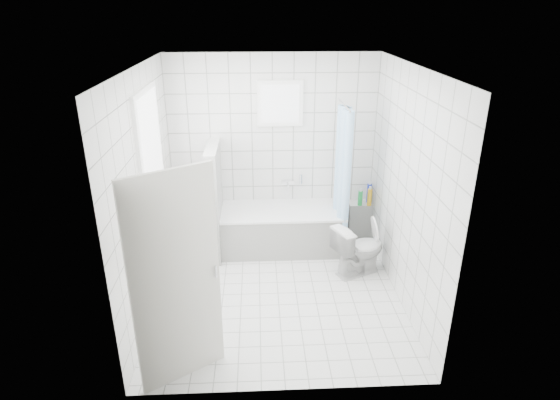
{
  "coord_description": "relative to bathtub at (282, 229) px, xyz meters",
  "views": [
    {
      "loc": [
        -0.21,
        -4.66,
        3.17
      ],
      "look_at": [
        0.04,
        0.35,
        1.05
      ],
      "focal_mm": 30.0,
      "sensor_mm": 36.0,
      "label": 1
    }
  ],
  "objects": [
    {
      "name": "toilet",
      "position": [
        0.92,
        -0.71,
        0.05
      ],
      "size": [
        0.75,
        0.61,
        0.67
      ],
      "primitive_type": "imported",
      "rotation": [
        0.0,
        0.0,
        1.99
      ],
      "color": "silver",
      "rests_on": "ground"
    },
    {
      "name": "sill_bottles",
      "position": [
        -1.41,
        -0.9,
        0.74
      ],
      "size": [
        0.2,
        0.81,
        0.31
      ],
      "color": "silver",
      "rests_on": "window_sill"
    },
    {
      "name": "bathtub",
      "position": [
        0.0,
        0.0,
        0.0
      ],
      "size": [
        1.66,
        0.77,
        0.58
      ],
      "color": "white",
      "rests_on": "ground"
    },
    {
      "name": "tub_faucet",
      "position": [
        0.1,
        0.33,
        0.56
      ],
      "size": [
        0.18,
        0.06,
        0.06
      ],
      "primitive_type": "cube",
      "color": "silver",
      "rests_on": "wall_back"
    },
    {
      "name": "window_left",
      "position": [
        -1.46,
        -0.82,
        1.31
      ],
      "size": [
        0.01,
        0.9,
        1.4
      ],
      "primitive_type": "cube",
      "color": "white",
      "rests_on": "wall_left"
    },
    {
      "name": "shower_curtain",
      "position": [
        0.77,
        -0.16,
        0.81
      ],
      "size": [
        0.14,
        0.48,
        1.78
      ],
      "primitive_type": null,
      "color": "#55AEFA",
      "rests_on": "curtain_rod"
    },
    {
      "name": "wall_left",
      "position": [
        -1.51,
        -1.12,
        1.01
      ],
      "size": [
        0.02,
        3.0,
        2.6
      ],
      "primitive_type": "cube",
      "color": "white",
      "rests_on": "ground"
    },
    {
      "name": "door",
      "position": [
        -1.02,
        -2.39,
        0.71
      ],
      "size": [
        0.69,
        0.47,
        2.0
      ],
      "primitive_type": "cube",
      "rotation": [
        0.0,
        0.0,
        -0.99
      ],
      "color": "silver",
      "rests_on": "ground"
    },
    {
      "name": "wall_back",
      "position": [
        -0.11,
        0.38,
        1.01
      ],
      "size": [
        2.8,
        0.02,
        2.6
      ],
      "primitive_type": "cube",
      "color": "white",
      "rests_on": "ground"
    },
    {
      "name": "tiled_ledge",
      "position": [
        1.17,
        0.25,
        -0.02
      ],
      "size": [
        0.4,
        0.24,
        0.55
      ],
      "primitive_type": "cube",
      "color": "white",
      "rests_on": "ground"
    },
    {
      "name": "window_back",
      "position": [
        -0.01,
        0.33,
        1.66
      ],
      "size": [
        0.5,
        0.01,
        0.5
      ],
      "primitive_type": "cube",
      "color": "white",
      "rests_on": "wall_back"
    },
    {
      "name": "wall_right",
      "position": [
        1.29,
        -1.12,
        1.01
      ],
      "size": [
        0.02,
        3.0,
        2.6
      ],
      "primitive_type": "cube",
      "color": "white",
      "rests_on": "ground"
    },
    {
      "name": "wall_front",
      "position": [
        -0.11,
        -2.62,
        1.01
      ],
      "size": [
        2.8,
        0.02,
        2.6
      ],
      "primitive_type": "cube",
      "color": "white",
      "rests_on": "ground"
    },
    {
      "name": "window_sill",
      "position": [
        -1.42,
        -0.82,
        0.57
      ],
      "size": [
        0.18,
        1.02,
        0.08
      ],
      "primitive_type": "cube",
      "color": "white",
      "rests_on": "wall_left"
    },
    {
      "name": "ceiling",
      "position": [
        -0.11,
        -1.12,
        2.31
      ],
      "size": [
        3.0,
        3.0,
        0.0
      ],
      "primitive_type": "plane",
      "rotation": [
        3.14,
        0.0,
        0.0
      ],
      "color": "white",
      "rests_on": "ground"
    },
    {
      "name": "ledge_bottles",
      "position": [
        1.2,
        0.2,
        0.38
      ],
      "size": [
        0.21,
        0.17,
        0.27
      ],
      "color": "yellow",
      "rests_on": "tiled_ledge"
    },
    {
      "name": "partition_wall",
      "position": [
        -0.89,
        -0.05,
        0.46
      ],
      "size": [
        0.15,
        0.85,
        1.5
      ],
      "primitive_type": "cube",
      "color": "white",
      "rests_on": "ground"
    },
    {
      "name": "ground",
      "position": [
        -0.11,
        -1.12,
        -0.29
      ],
      "size": [
        3.0,
        3.0,
        0.0
      ],
      "primitive_type": "plane",
      "color": "white",
      "rests_on": "ground"
    },
    {
      "name": "curtain_rod",
      "position": [
        0.77,
        -0.02,
        1.71
      ],
      "size": [
        0.02,
        0.8,
        0.02
      ],
      "primitive_type": "cylinder",
      "rotation": [
        1.57,
        0.0,
        0.0
      ],
      "color": "silver",
      "rests_on": "wall_back"
    }
  ]
}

